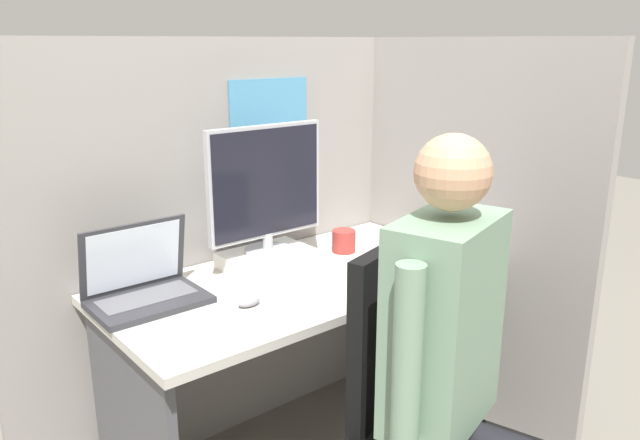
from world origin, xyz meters
name	(u,v)px	position (x,y,z in m)	size (l,w,h in m)	color
cubicle_panel_back	(242,242)	(0.00, 0.69, 0.77)	(1.82, 0.05, 1.54)	gray
cubicle_panel_right	(444,235)	(0.69, 0.27, 0.77)	(0.04, 1.30, 1.54)	gray
desk	(299,327)	(0.00, 0.33, 0.55)	(1.32, 0.67, 0.74)	beige
paper_box	(268,259)	(-0.02, 0.49, 0.76)	(0.32, 0.22, 0.06)	white
monitor	(266,187)	(-0.02, 0.49, 1.03)	(0.46, 0.17, 0.45)	#B2B2B7
laptop	(144,287)	(-0.50, 0.47, 0.78)	(0.34, 0.24, 0.25)	#2D2D33
mouse	(249,301)	(-0.27, 0.24, 0.75)	(0.08, 0.04, 0.03)	gray
stapler	(416,238)	(0.59, 0.33, 0.76)	(0.04, 0.17, 0.05)	black
carrot_toy	(393,270)	(0.26, 0.14, 0.75)	(0.04, 0.13, 0.04)	orange
office_chair	(417,419)	(-0.03, -0.26, 0.49)	(0.58, 0.62, 0.97)	black
person	(452,359)	(-0.07, -0.40, 0.76)	(0.46, 0.45, 1.32)	black
coffee_mug	(344,241)	(0.30, 0.44, 0.78)	(0.09, 0.09, 0.09)	#A3332D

